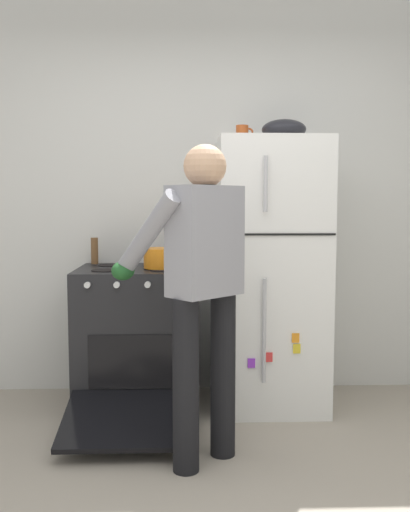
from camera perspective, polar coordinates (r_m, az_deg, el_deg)
The scene contains 8 objects.
kitchen_wall_back at distance 3.99m, azimuth 0.02°, elevation 5.84°, with size 6.00×0.10×2.70m, color silver.
refrigerator at distance 3.68m, azimuth 6.56°, elevation -1.81°, with size 0.68×0.72×1.72m.
stove_range at distance 3.71m, azimuth -6.85°, elevation -8.30°, with size 0.76×1.21×0.91m.
person_cook at distance 2.81m, azimuth -0.55°, elevation -1.96°, with size 0.68×0.72×1.60m.
red_pot at distance 3.58m, azimuth -4.43°, elevation -0.20°, with size 0.32×0.22×0.13m.
coffee_mug at distance 3.71m, azimuth 3.82°, elevation 12.32°, with size 0.11×0.08×0.10m.
pepper_mill at distance 3.87m, azimuth -11.10°, elevation 0.51°, with size 0.05×0.05×0.18m, color brown.
mixing_bowl at distance 3.69m, azimuth 7.97°, elevation 12.54°, with size 0.28×0.28×0.13m, color black.
Camera 1 is at (-0.15, -2.04, 1.31)m, focal length 39.57 mm.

